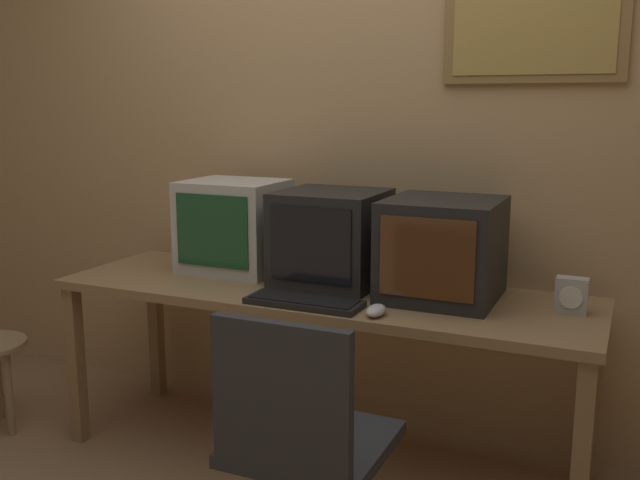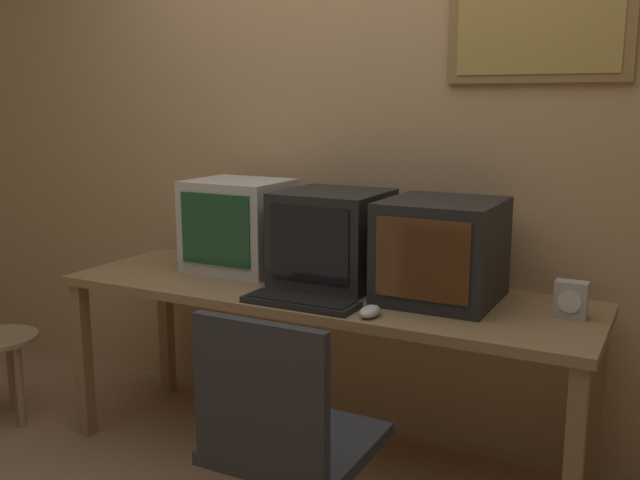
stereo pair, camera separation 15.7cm
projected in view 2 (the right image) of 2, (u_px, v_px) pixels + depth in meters
wall_back at (369, 134)px, 3.06m from camera, size 8.00×0.08×2.60m
desk at (320, 306)px, 2.80m from camera, size 2.12×0.65×0.72m
monitor_left at (239, 225)px, 3.08m from camera, size 0.41×0.36×0.39m
monitor_center at (333, 238)px, 2.85m from camera, size 0.40×0.40×0.37m
monitor_right at (442, 250)px, 2.61m from camera, size 0.41×0.43×0.37m
keyboard_main at (301, 302)px, 2.57m from camera, size 0.43×0.15×0.03m
mouse_near_keyboard at (370, 311)px, 2.43m from camera, size 0.06×0.11×0.04m
desk_clock at (571, 299)px, 2.41m from camera, size 0.11×0.06×0.13m
office_chair at (288, 474)px, 2.05m from camera, size 0.46×0.46×0.89m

